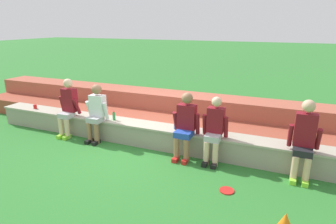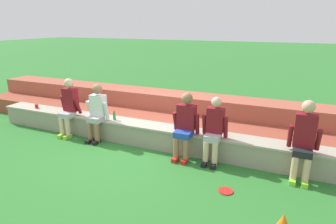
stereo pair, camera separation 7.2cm
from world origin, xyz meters
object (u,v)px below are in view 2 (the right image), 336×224
(plastic_cup_middle, at_px, (65,110))
(person_left_of_center, at_px, (97,111))
(frisbee, at_px, (226,191))
(water_bottle_near_left, at_px, (175,124))
(person_center, at_px, (185,124))
(person_far_left, at_px, (69,106))
(plastic_cup_left_end, at_px, (37,106))
(water_bottle_mid_left, at_px, (114,116))
(person_far_right, at_px, (304,139))
(sports_cone, at_px, (283,223))
(person_right_of_center, at_px, (214,129))

(plastic_cup_middle, bearing_deg, person_left_of_center, -11.19)
(plastic_cup_middle, distance_m, frisbee, 4.55)
(person_left_of_center, distance_m, water_bottle_near_left, 1.86)
(person_center, height_order, frisbee, person_center)
(person_far_left, distance_m, plastic_cup_left_end, 1.28)
(person_center, distance_m, water_bottle_mid_left, 1.83)
(person_left_of_center, distance_m, person_far_right, 4.29)
(water_bottle_mid_left, relative_size, sports_cone, 0.79)
(frisbee, xyz_separation_m, sports_cone, (0.89, -0.62, 0.12))
(plastic_cup_middle, distance_m, sports_cone, 5.57)
(person_far_left, xyz_separation_m, plastic_cup_left_end, (-1.26, 0.17, -0.20))
(person_far_left, height_order, frisbee, person_far_left)
(person_right_of_center, bearing_deg, plastic_cup_left_end, 177.81)
(person_far_left, relative_size, plastic_cup_middle, 13.16)
(person_far_left, height_order, water_bottle_mid_left, person_far_left)
(person_right_of_center, xyz_separation_m, sports_cone, (1.37, -1.58, -0.55))
(person_left_of_center, distance_m, plastic_cup_left_end, 2.10)
(plastic_cup_middle, bearing_deg, person_right_of_center, -3.38)
(water_bottle_mid_left, bearing_deg, frisbee, -21.80)
(person_left_of_center, bearing_deg, water_bottle_near_left, 6.31)
(person_right_of_center, bearing_deg, water_bottle_near_left, 166.86)
(person_far_right, distance_m, frisbee, 1.61)
(person_left_of_center, relative_size, plastic_cup_left_end, 12.78)
(person_right_of_center, relative_size, person_far_right, 0.92)
(person_right_of_center, xyz_separation_m, person_far_right, (1.56, -0.02, 0.07))
(person_far_right, height_order, frisbee, person_far_right)
(water_bottle_near_left, xyz_separation_m, plastic_cup_middle, (-3.00, 0.02, -0.07))
(frisbee, bearing_deg, person_far_right, 40.96)
(person_right_of_center, distance_m, frisbee, 1.26)
(plastic_cup_left_end, distance_m, frisbee, 5.44)
(person_far_right, relative_size, frisbee, 5.83)
(person_center, height_order, plastic_cup_left_end, person_center)
(person_left_of_center, height_order, person_far_right, person_far_right)
(person_left_of_center, relative_size, person_right_of_center, 1.02)
(sports_cone, bearing_deg, water_bottle_near_left, 141.61)
(plastic_cup_left_end, bearing_deg, person_far_left, -7.63)
(water_bottle_mid_left, distance_m, plastic_cup_left_end, 2.42)
(water_bottle_near_left, bearing_deg, person_right_of_center, -13.14)
(person_far_left, relative_size, person_center, 1.04)
(water_bottle_mid_left, bearing_deg, person_right_of_center, -4.69)
(person_far_left, xyz_separation_m, sports_cone, (4.93, -1.60, -0.60))
(person_far_left, height_order, water_bottle_near_left, person_far_left)
(person_right_of_center, bearing_deg, person_far_left, 179.74)
(water_bottle_near_left, xyz_separation_m, water_bottle_mid_left, (-1.51, -0.01, -0.02))
(water_bottle_mid_left, distance_m, frisbee, 3.15)
(water_bottle_near_left, distance_m, frisbee, 1.89)
(person_far_right, bearing_deg, water_bottle_mid_left, 176.92)
(person_center, height_order, water_bottle_near_left, person_center)
(plastic_cup_middle, bearing_deg, plastic_cup_left_end, -177.21)
(person_far_left, distance_m, sports_cone, 5.21)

